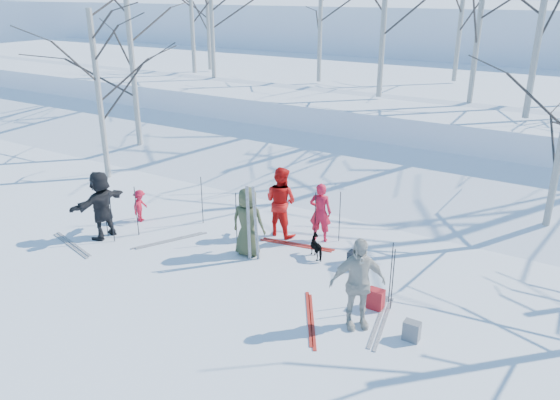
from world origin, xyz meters
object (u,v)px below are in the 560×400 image
Objects in this scene: skier_red_north at (320,212)px; skier_cream_east at (357,283)px; skier_grey_west at (101,205)px; skier_olive_center at (248,222)px; backpack_dark at (355,260)px; skier_redor_behind at (281,201)px; backpack_red at (376,299)px; dog at (318,247)px; backpack_grey at (412,331)px; skier_red_seated at (140,206)px.

skier_cream_east is (2.36, -3.01, 0.15)m from skier_red_north.
skier_cream_east is 7.19m from skier_grey_west.
skier_olive_center is 1.94m from skier_red_north.
skier_grey_west reaches higher than backpack_dark.
skier_redor_behind reaches higher than backpack_dark.
skier_olive_center is 3.67m from backpack_red.
skier_redor_behind is 4.10m from backpack_red.
skier_red_north is 1.09m from dog.
skier_olive_center reaches higher than backpack_red.
dog is 3.63m from backpack_grey.
dog is at bearing 178.73° from backpack_dark.
dog reaches higher than backpack_dark.
skier_redor_behind is at bearing -78.43° from dog.
skier_cream_east is at bearing 147.61° from skier_olive_center.
skier_red_seated is at bearing -11.64° from skier_olive_center.
backpack_red is (0.09, 0.77, -0.70)m from skier_cream_east.
backpack_dark is (-1.06, 1.35, -0.01)m from backpack_red.
skier_red_north reaches higher than backpack_red.
skier_olive_center is 1.39m from skier_redor_behind.
skier_redor_behind is at bearing 124.51° from skier_grey_west.
skier_red_north reaches higher than backpack_dark.
skier_olive_center is 3.90m from skier_grey_west.
skier_red_north is at bearing -86.49° from skier_red_seated.
skier_olive_center is at bearing 39.85° from skier_red_north.
backpack_dark is at bearing 131.72° from skier_red_north.
backpack_dark is (1.40, -0.89, -0.57)m from skier_red_north.
skier_red_seated reaches higher than dog.
skier_grey_west is at bearing 14.03° from skier_red_north.
skier_redor_behind is (0.06, 1.39, 0.07)m from skier_olive_center.
skier_olive_center is 0.93× the size of skier_cream_east.
skier_redor_behind is 1.72m from dog.
skier_olive_center is 3.74m from skier_cream_east.
skier_red_seated is (-3.68, 0.09, -0.40)m from skier_olive_center.
skier_olive_center is at bearing 117.76° from skier_cream_east.
skier_grey_west is at bearing 163.85° from skier_red_seated.
skier_olive_center reaches higher than backpack_dark.
skier_grey_west is at bearing 179.06° from backpack_grey.
skier_cream_east is (3.40, -2.79, -0.00)m from skier_redor_behind.
skier_olive_center reaches higher than skier_red_north.
backpack_red reaches higher than backpack_grey.
backpack_grey is at bearing -44.59° from backpack_dark.
dog is (0.41, -0.87, -0.50)m from skier_red_north.
skier_grey_west is at bearing 137.88° from skier_cream_east.
skier_cream_east is at bearing -115.88° from skier_red_seated.
skier_red_seated is at bearing 1.86° from skier_red_north.
skier_red_seated is 2.38× the size of backpack_grey.
skier_grey_west is (-0.05, -1.24, 0.44)m from skier_red_seated.
skier_red_north is at bearing 88.02° from skier_cream_east.
skier_grey_west reaches higher than skier_olive_center.
skier_red_north is 5.56m from skier_grey_west.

